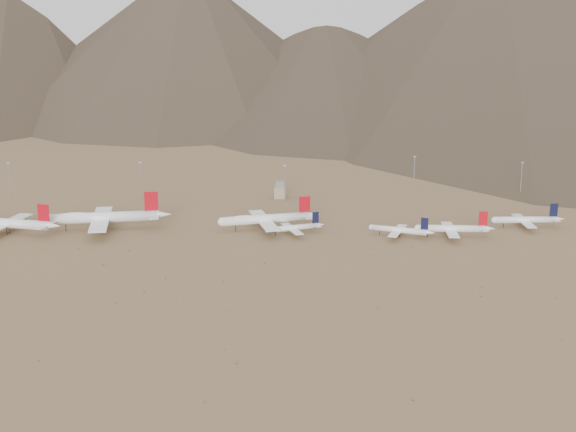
{
  "coord_description": "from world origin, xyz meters",
  "views": [
    {
      "loc": [
        25.58,
        -426.04,
        131.74
      ],
      "look_at": [
        34.03,
        30.0,
        10.76
      ],
      "focal_mm": 50.0,
      "sensor_mm": 36.0,
      "label": 1
    }
  ],
  "objects_px": {
    "narrowbody_a": "(294,228)",
    "widebody_east": "(266,219)",
    "narrowbody_b": "(400,230)",
    "widebody_west": "(6,223)",
    "control_tower": "(280,191)",
    "widebody_centre": "(103,217)"
  },
  "relations": [
    {
      "from": "narrowbody_b",
      "to": "control_tower",
      "type": "distance_m",
      "value": 120.56
    },
    {
      "from": "widebody_west",
      "to": "widebody_centre",
      "type": "bearing_deg",
      "value": 22.6
    },
    {
      "from": "widebody_east",
      "to": "narrowbody_b",
      "type": "bearing_deg",
      "value": -26.74
    },
    {
      "from": "widebody_west",
      "to": "narrowbody_b",
      "type": "xyz_separation_m",
      "value": [
        231.64,
        -10.65,
        -2.52
      ]
    },
    {
      "from": "narrowbody_a",
      "to": "control_tower",
      "type": "relative_size",
      "value": 3.01
    },
    {
      "from": "widebody_east",
      "to": "control_tower",
      "type": "distance_m",
      "value": 80.86
    },
    {
      "from": "widebody_centre",
      "to": "control_tower",
      "type": "distance_m",
      "value": 133.14
    },
    {
      "from": "narrowbody_b",
      "to": "control_tower",
      "type": "bearing_deg",
      "value": 147.1
    },
    {
      "from": "widebody_centre",
      "to": "widebody_east",
      "type": "distance_m",
      "value": 97.66
    },
    {
      "from": "widebody_east",
      "to": "narrowbody_b",
      "type": "height_order",
      "value": "widebody_east"
    },
    {
      "from": "widebody_east",
      "to": "narrowbody_b",
      "type": "distance_m",
      "value": 80.54
    },
    {
      "from": "narrowbody_b",
      "to": "widebody_east",
      "type": "bearing_deg",
      "value": -171.13
    },
    {
      "from": "widebody_centre",
      "to": "narrowbody_a",
      "type": "xyz_separation_m",
      "value": [
        114.42,
        -11.95,
        -3.74
      ]
    },
    {
      "from": "widebody_west",
      "to": "control_tower",
      "type": "xyz_separation_m",
      "value": [
        162.23,
        87.92,
        -1.4
      ]
    },
    {
      "from": "narrowbody_a",
      "to": "narrowbody_b",
      "type": "bearing_deg",
      "value": -25.35
    },
    {
      "from": "widebody_centre",
      "to": "widebody_east",
      "type": "bearing_deg",
      "value": -7.67
    },
    {
      "from": "widebody_east",
      "to": "narrowbody_a",
      "type": "xyz_separation_m",
      "value": [
        16.77,
        -11.24,
        -2.5
      ]
    },
    {
      "from": "widebody_centre",
      "to": "widebody_west",
      "type": "bearing_deg",
      "value": -178.77
    },
    {
      "from": "widebody_centre",
      "to": "narrowbody_b",
      "type": "relative_size",
      "value": 2.04
    },
    {
      "from": "control_tower",
      "to": "widebody_east",
      "type": "bearing_deg",
      "value": -96.4
    },
    {
      "from": "narrowbody_a",
      "to": "widebody_east",
      "type": "bearing_deg",
      "value": 127.28
    },
    {
      "from": "narrowbody_b",
      "to": "narrowbody_a",
      "type": "bearing_deg",
      "value": -164.51
    }
  ]
}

